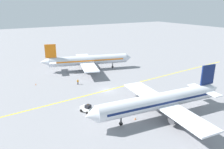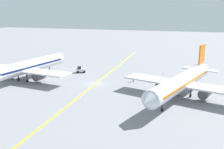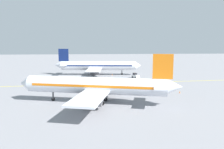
% 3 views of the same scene
% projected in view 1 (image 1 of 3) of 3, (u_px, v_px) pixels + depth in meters
% --- Properties ---
extents(ground_plane, '(400.00, 400.00, 0.00)m').
position_uv_depth(ground_plane, '(107.00, 90.00, 65.06)').
color(ground_plane, gray).
extents(apron_yellow_centreline, '(8.56, 119.75, 0.01)m').
position_uv_depth(apron_yellow_centreline, '(107.00, 90.00, 65.06)').
color(apron_yellow_centreline, yellow).
rests_on(apron_yellow_centreline, ground).
extents(airplane_at_gate, '(28.37, 34.96, 10.60)m').
position_uv_depth(airplane_at_gate, '(88.00, 60.00, 84.62)').
color(airplane_at_gate, silver).
rests_on(airplane_at_gate, ground).
extents(airplane_adjacent_stand, '(28.39, 35.54, 10.60)m').
position_uv_depth(airplane_adjacent_stand, '(161.00, 101.00, 49.08)').
color(airplane_adjacent_stand, silver).
rests_on(airplane_adjacent_stand, ground).
extents(baggage_tug_white, '(3.35, 2.63, 2.11)m').
position_uv_depth(baggage_tug_white, '(87.00, 109.00, 51.66)').
color(baggage_tug_white, white).
rests_on(baggage_tug_white, ground).
extents(ground_crew_worker, '(0.22, 0.58, 1.68)m').
position_uv_depth(ground_crew_worker, '(78.00, 82.00, 69.51)').
color(ground_crew_worker, '#23232D').
rests_on(ground_crew_worker, ground).
extents(traffic_cone_near_nose, '(0.32, 0.32, 0.55)m').
position_uv_depth(traffic_cone_near_nose, '(36.00, 84.00, 69.23)').
color(traffic_cone_near_nose, orange).
rests_on(traffic_cone_near_nose, ground).
extents(traffic_cone_mid_apron, '(0.32, 0.32, 0.55)m').
position_uv_depth(traffic_cone_mid_apron, '(90.00, 114.00, 50.37)').
color(traffic_cone_mid_apron, orange).
rests_on(traffic_cone_mid_apron, ground).
extents(traffic_cone_by_wingtip, '(0.32, 0.32, 0.55)m').
position_uv_depth(traffic_cone_by_wingtip, '(135.00, 118.00, 48.48)').
color(traffic_cone_by_wingtip, orange).
rests_on(traffic_cone_by_wingtip, ground).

